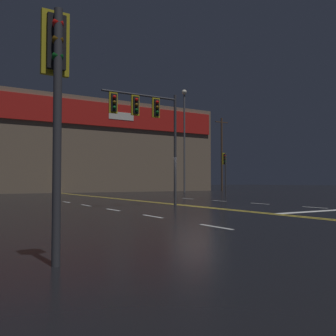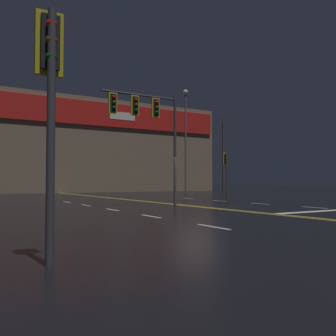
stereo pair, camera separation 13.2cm
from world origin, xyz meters
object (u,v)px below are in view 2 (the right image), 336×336
(traffic_signal_corner_northeast, at_px, (226,164))
(traffic_signal_median, at_px, (145,116))
(traffic_signal_corner_southwest, at_px, (50,76))
(streetlight_median_approach, at_px, (186,129))

(traffic_signal_corner_northeast, bearing_deg, traffic_signal_median, -144.85)
(traffic_signal_corner_southwest, height_order, streetlight_median_approach, streetlight_median_approach)
(traffic_signal_median, height_order, traffic_signal_corner_northeast, traffic_signal_median)
(traffic_signal_corner_northeast, distance_m, streetlight_median_approach, 11.87)
(streetlight_median_approach, bearing_deg, traffic_signal_corner_northeast, -105.16)
(traffic_signal_corner_northeast, relative_size, traffic_signal_corner_southwest, 0.96)
(traffic_signal_median, relative_size, streetlight_median_approach, 0.49)
(traffic_signal_corner_northeast, bearing_deg, streetlight_median_approach, 74.84)
(traffic_signal_median, relative_size, traffic_signal_corner_southwest, 1.50)
(traffic_signal_corner_southwest, bearing_deg, traffic_signal_corner_northeast, 44.98)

